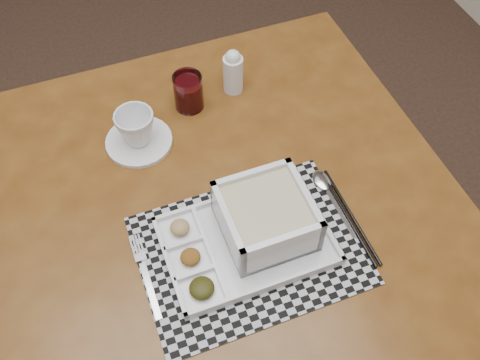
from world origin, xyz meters
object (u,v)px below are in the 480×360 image
at_px(dining_table, 223,217).
at_px(juice_glass, 188,93).
at_px(cup, 136,128).
at_px(creamer_bottle, 233,71).
at_px(serving_tray, 259,225).

relative_size(dining_table, juice_glass, 10.64).
height_order(dining_table, cup, cup).
relative_size(juice_glass, creamer_bottle, 0.77).
bearing_deg(creamer_bottle, juice_glass, -172.28).
bearing_deg(cup, dining_table, -74.82).
bearing_deg(juice_glass, dining_table, -94.00).
relative_size(serving_tray, creamer_bottle, 2.71).
height_order(cup, juice_glass, same).
xyz_separation_m(dining_table, juice_glass, (0.02, 0.28, 0.12)).
xyz_separation_m(serving_tray, juice_glass, (-0.02, 0.39, 0.00)).
xyz_separation_m(juice_glass, creamer_bottle, (0.12, 0.02, 0.01)).
bearing_deg(serving_tray, juice_glass, 92.67).
distance_m(cup, juice_glass, 0.16).
bearing_deg(juice_glass, creamer_bottle, 7.72).
distance_m(dining_table, serving_tray, 0.17).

